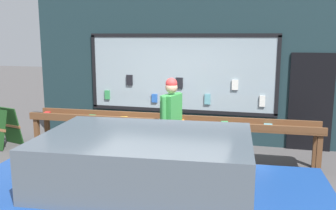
# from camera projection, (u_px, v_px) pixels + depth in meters

# --- Properties ---
(ground_plane) EXTENTS (40.00, 40.00, 0.00)m
(ground_plane) POSITION_uv_depth(u_px,v_px,m) (155.00, 175.00, 6.67)
(ground_plane) COLOR #474444
(shopfront_facade) EXTENTS (7.31, 0.29, 3.37)m
(shopfront_facade) POSITION_uv_depth(u_px,v_px,m) (186.00, 70.00, 8.62)
(shopfront_facade) COLOR #192D33
(shopfront_facade) RESTS_ON ground_plane
(display_table_left) EXTENTS (2.78, 0.67, 0.88)m
(display_table_left) POSITION_uv_depth(u_px,v_px,m) (97.00, 121.00, 7.75)
(display_table_left) COLOR brown
(display_table_left) RESTS_ON ground_plane
(display_table_right) EXTENTS (2.78, 0.66, 0.89)m
(display_table_right) POSITION_uv_depth(u_px,v_px,m) (246.00, 130.00, 7.00)
(display_table_right) COLOR brown
(display_table_right) RESTS_ON ground_plane
(person_browsing) EXTENTS (0.32, 0.66, 1.70)m
(person_browsing) POSITION_uv_depth(u_px,v_px,m) (171.00, 116.00, 6.85)
(person_browsing) COLOR #2D334C
(person_browsing) RESTS_ON ground_plane
(small_dog) EXTENTS (0.38, 0.51, 0.37)m
(small_dog) POSITION_uv_depth(u_px,v_px,m) (196.00, 163.00, 6.57)
(small_dog) COLOR white
(small_dog) RESTS_ON ground_plane
(sandwich_board_sign) EXTENTS (0.71, 0.72, 0.86)m
(sandwich_board_sign) POSITION_uv_depth(u_px,v_px,m) (3.00, 127.00, 8.33)
(sandwich_board_sign) COLOR #193F19
(sandwich_board_sign) RESTS_ON ground_plane
(parked_car) EXTENTS (4.10, 2.15, 1.41)m
(parked_car) POSITION_uv_depth(u_px,v_px,m) (146.00, 193.00, 4.13)
(parked_car) COLOR navy
(parked_car) RESTS_ON ground_plane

